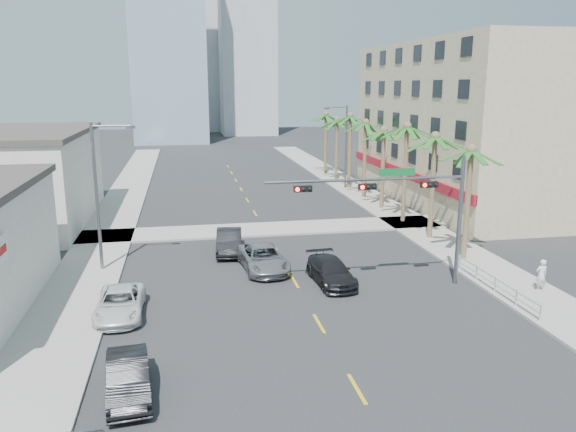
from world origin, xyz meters
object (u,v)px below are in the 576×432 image
object	(u,v)px
car_lane_left	(229,241)
car_lane_center	(263,258)
car_parked_far	(120,303)
car_lane_right	(331,271)
traffic_signal_mast	(407,199)
car_parked_mid	(128,378)
pedestrian	(541,275)

from	to	relation	value
car_lane_left	car_lane_center	xyz separation A→B (m)	(1.73, -4.03, -0.03)
car_parked_far	car_lane_right	xyz separation A→B (m)	(11.40, 2.69, 0.04)
traffic_signal_mast	car_lane_left	distance (m)	13.11
car_parked_mid	traffic_signal_mast	bearing A→B (deg)	26.12
traffic_signal_mast	car_lane_center	world-z (taller)	traffic_signal_mast
car_parked_mid	car_lane_right	xyz separation A→B (m)	(10.35, 10.26, -0.01)
car_lane_center	pedestrian	world-z (taller)	pedestrian
car_parked_mid	car_lane_center	distance (m)	14.97
car_lane_right	pedestrian	bearing A→B (deg)	-22.07
car_parked_mid	pedestrian	xyz separation A→B (m)	(21.19, 6.61, 0.33)
car_parked_mid	car_parked_far	distance (m)	7.64
car_lane_right	pedestrian	xyz separation A→B (m)	(10.83, -3.65, 0.33)
traffic_signal_mast	pedestrian	distance (m)	8.42
car_parked_mid	car_parked_far	bearing A→B (deg)	91.95
car_lane_center	car_lane_right	world-z (taller)	car_lane_center
car_lane_right	pedestrian	world-z (taller)	pedestrian
car_lane_left	car_parked_mid	bearing A→B (deg)	-100.94
traffic_signal_mast	car_parked_far	distance (m)	15.86
car_lane_right	car_parked_mid	bearing A→B (deg)	-138.73
traffic_signal_mast	car_lane_right	distance (m)	5.94
traffic_signal_mast	car_parked_mid	world-z (taller)	traffic_signal_mast
traffic_signal_mast	car_parked_mid	xyz separation A→B (m)	(-14.14, -8.84, -4.35)
car_lane_center	car_lane_right	xyz separation A→B (m)	(3.50, -3.06, -0.05)
car_parked_mid	car_lane_right	world-z (taller)	car_parked_mid
car_parked_mid	car_lane_center	world-z (taller)	car_lane_center
car_lane_left	pedestrian	size ratio (longest dim) A/B	2.68
car_parked_mid	car_lane_left	xyz separation A→B (m)	(5.12, 17.35, 0.08)
car_parked_mid	car_lane_right	size ratio (longest dim) A/B	0.89
pedestrian	car_parked_far	bearing A→B (deg)	-2.09
car_parked_far	car_lane_center	xyz separation A→B (m)	(7.90, 5.74, 0.08)
car_lane_center	pedestrian	bearing A→B (deg)	-30.22
traffic_signal_mast	car_parked_far	size ratio (longest dim) A/B	2.32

